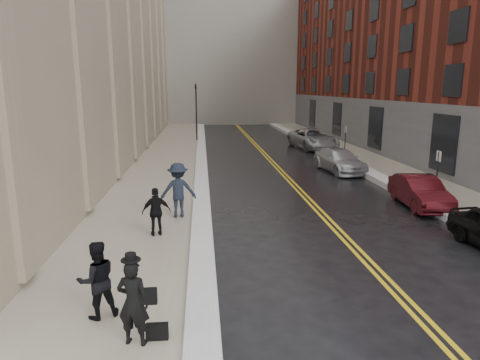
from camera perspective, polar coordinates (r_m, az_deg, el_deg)
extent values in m
plane|color=black|center=(10.59, 7.39, -15.18)|extent=(160.00, 160.00, 0.00)
cube|color=gray|center=(25.72, -10.29, 1.31)|extent=(4.00, 64.00, 0.15)
cube|color=gray|center=(27.93, 18.49, 1.73)|extent=(3.00, 64.00, 0.15)
cube|color=gold|center=(26.02, 4.98, 1.43)|extent=(0.12, 64.00, 0.01)
cube|color=gold|center=(26.06, 5.50, 1.44)|extent=(0.12, 64.00, 0.01)
cube|color=white|center=(25.60, -5.16, 1.54)|extent=(0.70, 60.80, 0.26)
cube|color=white|center=(27.23, 14.93, 1.86)|extent=(0.85, 60.80, 0.30)
cube|color=maroon|center=(37.91, 27.45, 17.19)|extent=(14.00, 50.00, 18.00)
cylinder|color=black|center=(39.23, -5.85, 8.86)|extent=(0.12, 0.12, 5.20)
imported|color=black|center=(39.17, -5.91, 11.79)|extent=(0.18, 0.15, 0.90)
cylinder|color=black|center=(20.23, 24.75, 0.39)|extent=(0.06, 0.06, 2.20)
cube|color=white|center=(20.09, 24.97, 2.91)|extent=(0.02, 0.35, 0.45)
cylinder|color=black|center=(31.07, 13.83, 4.93)|extent=(0.06, 0.06, 2.20)
cube|color=white|center=(30.97, 13.92, 6.58)|extent=(0.02, 0.35, 0.45)
imported|color=#420B11|center=(19.16, 22.86, -1.45)|extent=(1.71, 4.03, 1.29)
imported|color=#B7B9BF|center=(25.84, 13.11, 2.56)|extent=(2.47, 4.77, 1.32)
imported|color=#A4A6AC|center=(35.18, 9.69, 5.44)|extent=(3.43, 6.12, 1.62)
imported|color=black|center=(8.41, -14.05, -15.58)|extent=(0.68, 0.53, 1.67)
imported|color=black|center=(9.51, -18.52, -12.51)|extent=(1.00, 0.91, 1.66)
imported|color=#19202E|center=(15.90, -8.24, -1.33)|extent=(1.37, 0.86, 2.03)
imported|color=black|center=(14.07, -11.10, -4.17)|extent=(0.98, 0.57, 1.58)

